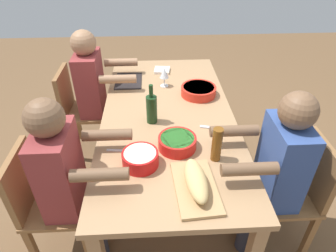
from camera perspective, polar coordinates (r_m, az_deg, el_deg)
ground_plane at (r=2.66m, az=0.00°, el=-11.11°), size 8.00×8.00×0.00m
dining_table at (r=2.23m, az=0.00°, el=0.73°), size 2.00×0.96×0.74m
chair_near_left at (r=2.87m, az=-16.84°, el=3.47°), size 0.40×0.40×0.85m
diner_near_left at (r=2.73m, az=-13.84°, el=7.46°), size 0.41×0.53×1.20m
chair_near_right at (r=2.06m, az=-22.65°, el=-12.99°), size 0.40×0.40×0.85m
diner_near_right at (r=1.85m, az=-18.75°, el=-8.74°), size 0.41×0.53×1.20m
chair_far_right at (r=2.13m, az=23.40°, el=-11.15°), size 0.40×0.40×0.85m
diner_far_right at (r=1.92m, az=19.91°, el=-7.28°), size 0.41×0.53×1.20m
serving_bowl_greens at (r=1.84m, az=1.80°, el=-3.08°), size 0.24×0.24×0.08m
serving_bowl_pasta at (r=1.72m, az=-5.38°, el=-6.17°), size 0.21×0.21×0.09m
serving_bowl_salad at (r=2.42m, az=5.92°, el=6.89°), size 0.28×0.28×0.07m
cutting_board at (r=1.62m, az=5.35°, el=-11.71°), size 0.42×0.25×0.02m
bread_loaf at (r=1.58m, az=5.46°, el=-10.35°), size 0.33×0.13×0.09m
wine_bottle at (r=2.04m, az=-3.17°, el=3.39°), size 0.08×0.08×0.29m
beer_bottle at (r=1.74m, az=9.41°, el=-3.55°), size 0.06×0.06×0.22m
wine_glass at (r=2.51m, az=-0.73°, el=10.06°), size 0.08×0.08×0.17m
placemat_near_left at (r=2.67m, az=-7.62°, el=8.64°), size 0.32×0.23×0.01m
fork_near_right at (r=1.86m, az=-9.24°, el=-4.71°), size 0.04×0.17×0.01m
carving_knife at (r=2.05m, az=9.37°, el=-0.42°), size 0.08×0.23×0.01m
napkin_stack at (r=2.82m, az=-1.17°, el=10.71°), size 0.16×0.16×0.02m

